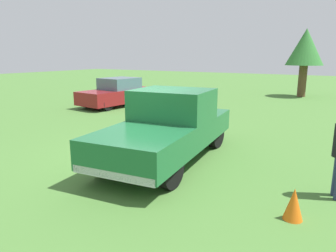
# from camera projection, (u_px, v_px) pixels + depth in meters

# --- Properties ---
(ground_plane) EXTENTS (80.00, 80.00, 0.00)m
(ground_plane) POSITION_uv_depth(u_px,v_px,m) (142.00, 154.00, 8.62)
(ground_plane) COLOR #477533
(pickup_truck) EXTENTS (5.20, 2.45, 1.80)m
(pickup_truck) POSITION_uv_depth(u_px,v_px,m) (170.00, 124.00, 8.04)
(pickup_truck) COLOR black
(pickup_truck) RESTS_ON ground_plane
(sedan_near) EXTENTS (4.40, 2.20, 1.48)m
(sedan_near) POSITION_uv_depth(u_px,v_px,m) (118.00, 93.00, 16.70)
(sedan_near) COLOR black
(sedan_near) RESTS_ON ground_plane
(tree_back_right) EXTENTS (2.32, 2.32, 4.33)m
(tree_back_right) POSITION_uv_depth(u_px,v_px,m) (305.00, 48.00, 19.84)
(tree_back_right) COLOR brown
(tree_back_right) RESTS_ON ground_plane
(traffic_cone) EXTENTS (0.32, 0.32, 0.55)m
(traffic_cone) POSITION_uv_depth(u_px,v_px,m) (294.00, 204.00, 5.11)
(traffic_cone) COLOR orange
(traffic_cone) RESTS_ON ground_plane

